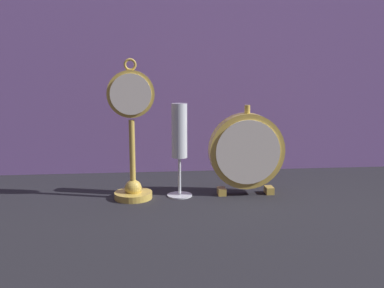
# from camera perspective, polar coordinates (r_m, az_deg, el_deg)

# --- Properties ---
(ground_plane) EXTENTS (4.00, 4.00, 0.00)m
(ground_plane) POSITION_cam_1_polar(r_m,az_deg,el_deg) (1.03, 0.43, -7.81)
(ground_plane) COLOR #232328
(fabric_backdrop_drape) EXTENTS (1.35, 0.01, 0.78)m
(fabric_backdrop_drape) POSITION_cam_1_polar(r_m,az_deg,el_deg) (1.31, -1.07, 13.30)
(fabric_backdrop_drape) COLOR #8460A8
(fabric_backdrop_drape) RESTS_ON ground_plane
(pocket_watch_on_stand) EXTENTS (0.11, 0.09, 0.34)m
(pocket_watch_on_stand) POSITION_cam_1_polar(r_m,az_deg,el_deg) (1.04, -8.02, 0.63)
(pocket_watch_on_stand) COLOR gold
(pocket_watch_on_stand) RESTS_ON ground_plane
(mantel_clock_silver) EXTENTS (0.19, 0.04, 0.23)m
(mantel_clock_silver) POSITION_cam_1_polar(r_m,az_deg,el_deg) (1.08, 7.27, -0.99)
(mantel_clock_silver) COLOR gold
(mantel_clock_silver) RESTS_ON ground_plane
(champagne_flute) EXTENTS (0.06, 0.06, 0.23)m
(champagne_flute) POSITION_cam_1_polar(r_m,az_deg,el_deg) (1.05, -1.69, 0.69)
(champagne_flute) COLOR silver
(champagne_flute) RESTS_ON ground_plane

